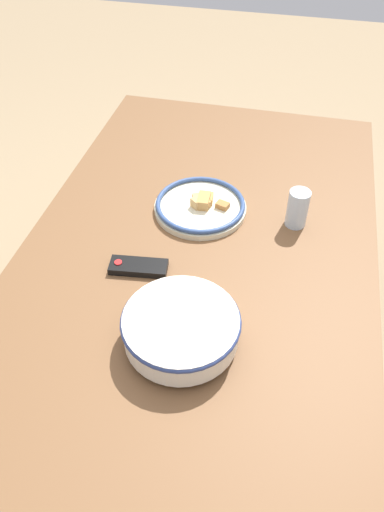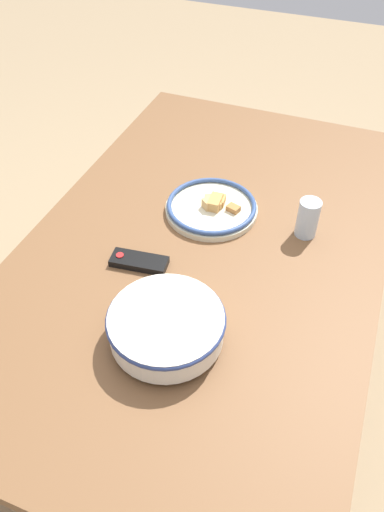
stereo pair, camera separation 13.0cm
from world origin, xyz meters
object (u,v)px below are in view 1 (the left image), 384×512
at_px(noodle_bowl, 181,328).
at_px(food_plate, 201,206).
at_px(tv_remote, 138,267).
at_px(drinking_glass, 298,208).

bearing_deg(noodle_bowl, food_plate, 7.12).
bearing_deg(food_plate, tv_remote, 159.20).
bearing_deg(tv_remote, drinking_glass, -61.00).
bearing_deg(drinking_glass, noodle_bowl, 155.27).
bearing_deg(drinking_glass, food_plate, 90.36).
height_order(food_plate, tv_remote, food_plate).
height_order(food_plate, drinking_glass, drinking_glass).
relative_size(noodle_bowl, food_plate, 0.98).
relative_size(food_plate, tv_remote, 1.73).
bearing_deg(food_plate, drinking_glass, -89.64).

